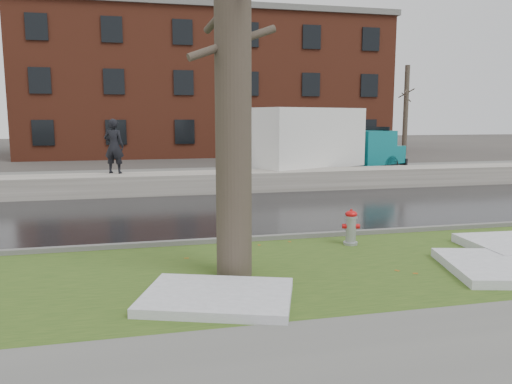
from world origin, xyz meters
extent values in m
plane|color=#47423D|center=(0.00, 0.00, 0.00)|extent=(120.00, 120.00, 0.00)
cube|color=#2A4717|center=(0.00, -1.25, 0.02)|extent=(60.00, 4.50, 0.04)
cube|color=slate|center=(0.00, -5.00, 0.03)|extent=(60.00, 3.00, 0.05)
cube|color=black|center=(0.00, 4.50, 0.01)|extent=(60.00, 7.00, 0.03)
cube|color=slate|center=(0.00, 13.00, 0.01)|extent=(60.00, 9.00, 0.03)
cube|color=slate|center=(0.00, 1.00, 0.07)|extent=(60.00, 0.15, 0.14)
cube|color=#B3ADA4|center=(0.00, 8.70, 0.38)|extent=(60.00, 1.60, 0.75)
cube|color=maroon|center=(2.00, 30.00, 5.00)|extent=(26.00, 12.00, 10.00)
cylinder|color=brown|center=(-6.00, 26.00, 3.25)|extent=(0.36, 0.36, 6.50)
cylinder|color=brown|center=(-6.00, 26.00, 4.20)|extent=(0.84, 1.62, 0.73)
cylinder|color=brown|center=(-6.00, 26.00, 5.10)|extent=(1.08, 1.26, 0.66)
cylinder|color=brown|center=(-6.00, 26.00, 3.60)|extent=(1.40, 0.61, 0.63)
cylinder|color=brown|center=(16.00, 24.00, 3.25)|extent=(0.36, 0.36, 6.50)
cylinder|color=brown|center=(16.00, 24.00, 4.20)|extent=(0.84, 1.62, 0.73)
cylinder|color=brown|center=(16.00, 24.00, 5.10)|extent=(1.08, 1.26, 0.66)
cylinder|color=brown|center=(16.00, 24.00, 3.60)|extent=(1.40, 0.61, 0.63)
cylinder|color=#9B9EA2|center=(1.24, 0.19, 0.38)|extent=(0.27, 0.27, 0.67)
ellipsoid|color=red|center=(1.24, 0.19, 0.71)|extent=(0.32, 0.32, 0.16)
cylinder|color=red|center=(1.24, 0.19, 0.80)|extent=(0.06, 0.06, 0.05)
cylinder|color=red|center=(1.11, 0.22, 0.44)|extent=(0.12, 0.13, 0.11)
cylinder|color=red|center=(1.38, 0.15, 0.44)|extent=(0.12, 0.13, 0.11)
cylinder|color=#9B9EA2|center=(1.28, 0.32, 0.44)|extent=(0.15, 0.13, 0.13)
cylinder|color=brown|center=(-1.61, -1.30, 3.89)|extent=(0.67, 0.67, 7.69)
cylinder|color=brown|center=(-1.61, -1.30, 4.65)|extent=(0.75, 1.84, 0.80)
cylinder|color=brown|center=(-1.61, -1.30, 3.99)|extent=(1.58, 0.52, 0.69)
cube|color=black|center=(4.78, 11.01, 0.59)|extent=(7.01, 3.91, 0.20)
cube|color=silver|center=(3.71, 10.50, 1.92)|extent=(5.43, 4.15, 2.47)
cube|color=#0D7279|center=(7.14, 12.11, 1.37)|extent=(2.83, 2.87, 1.55)
cube|color=#0D7279|center=(8.34, 12.67, 1.00)|extent=(1.84, 2.28, 0.82)
cube|color=black|center=(7.72, 12.38, 1.92)|extent=(0.84, 1.69, 0.82)
cube|color=black|center=(0.97, 9.23, 0.30)|extent=(1.88, 1.65, 0.61)
cylinder|color=black|center=(8.17, 11.53, 0.50)|extent=(1.03, 0.67, 1.00)
cylinder|color=black|center=(7.36, 13.26, 0.50)|extent=(1.03, 0.67, 1.00)
cylinder|color=black|center=(4.36, 9.75, 0.50)|extent=(1.03, 0.67, 1.00)
cylinder|color=black|center=(3.55, 11.49, 0.50)|extent=(1.03, 0.67, 1.00)
cylinder|color=black|center=(3.03, 9.13, 0.50)|extent=(1.03, 0.67, 1.00)
cylinder|color=black|center=(2.22, 10.87, 0.50)|extent=(1.03, 0.67, 1.00)
imported|color=black|center=(-4.06, 9.12, 1.74)|extent=(0.84, 0.69, 1.97)
cube|color=silver|center=(-2.09, -2.50, 0.11)|extent=(2.61, 2.24, 0.14)
camera|label=1|loc=(-3.16, -9.62, 2.79)|focal=35.00mm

